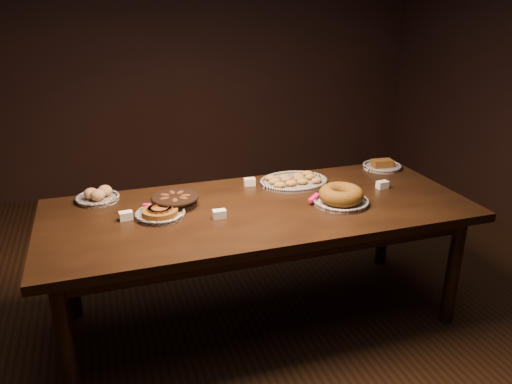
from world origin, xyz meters
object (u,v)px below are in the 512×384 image
object	(u,v)px
buffet_table	(260,218)
madeleine_platter	(294,181)
apple_tart_plate	(160,213)
bundt_cake_plate	(341,197)

from	to	relation	value
buffet_table	madeleine_platter	bearing A→B (deg)	41.71
madeleine_platter	buffet_table	bearing A→B (deg)	-139.21
apple_tart_plate	madeleine_platter	bearing A→B (deg)	-2.84
apple_tart_plate	madeleine_platter	distance (m)	0.91
buffet_table	bundt_cake_plate	xyz separation A→B (m)	(0.45, -0.10, 0.12)
buffet_table	bundt_cake_plate	bearing A→B (deg)	-12.78
madeleine_platter	bundt_cake_plate	distance (m)	0.41
buffet_table	madeleine_platter	world-z (taller)	madeleine_platter
madeleine_platter	apple_tart_plate	bearing A→B (deg)	-164.98
madeleine_platter	bundt_cake_plate	size ratio (longest dim) A/B	1.15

